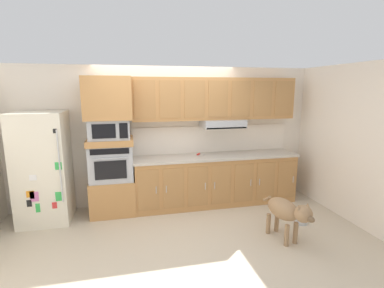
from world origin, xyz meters
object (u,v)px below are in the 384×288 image
built_in_oven (111,162)px  screwdriver (199,154)px  refrigerator (43,168)px  microwave (110,129)px  dog (287,211)px  dog_food_bowl (301,221)px

built_in_oven → screwdriver: size_ratio=4.15×
refrigerator → microwave: size_ratio=2.73×
built_in_oven → dog: built_in_oven is taller
refrigerator → dog_food_bowl: refrigerator is taller
microwave → dog_food_bowl: size_ratio=3.22×
microwave → dog: (2.39, -1.52, -1.02)m
refrigerator → dog: size_ratio=1.82×
refrigerator → dog_food_bowl: bearing=-14.6°
built_in_oven → refrigerator: bearing=-176.3°
refrigerator → built_in_oven: refrigerator is taller
screwdriver → microwave: bearing=-176.6°
refrigerator → dog: 3.75m
refrigerator → dog_food_bowl: 4.18m
dog → screwdriver: bearing=-164.0°
dog_food_bowl → dog: bearing=-142.0°
refrigerator → microwave: 1.19m
microwave → dog: bearing=-32.4°
screwdriver → dog_food_bowl: bearing=-40.7°
dog_food_bowl → built_in_oven: bearing=159.4°
dog_food_bowl → microwave: bearing=159.4°
dog_food_bowl → refrigerator: bearing=165.4°
built_in_oven → dog_food_bowl: bearing=-20.6°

